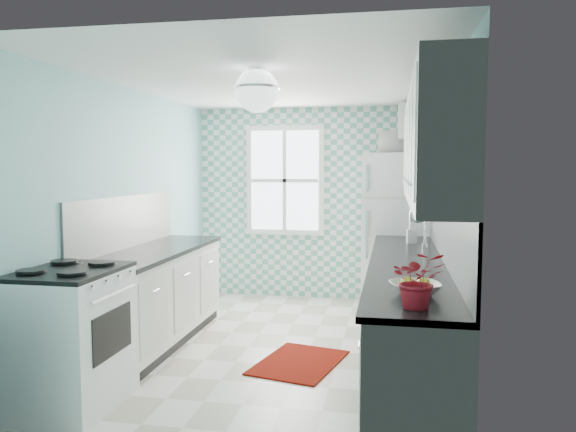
% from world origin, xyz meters
% --- Properties ---
extents(floor, '(3.00, 4.40, 0.02)m').
position_xyz_m(floor, '(0.00, 0.00, -0.01)').
color(floor, white).
rests_on(floor, ground).
extents(ceiling, '(3.00, 4.40, 0.02)m').
position_xyz_m(ceiling, '(0.00, 0.00, 2.51)').
color(ceiling, white).
rests_on(ceiling, wall_back).
extents(wall_back, '(3.00, 0.02, 2.50)m').
position_xyz_m(wall_back, '(0.00, 2.21, 1.25)').
color(wall_back, '#87C9C7').
rests_on(wall_back, floor).
extents(wall_front, '(3.00, 0.02, 2.50)m').
position_xyz_m(wall_front, '(0.00, -2.21, 1.25)').
color(wall_front, '#87C9C7').
rests_on(wall_front, floor).
extents(wall_left, '(0.02, 4.40, 2.50)m').
position_xyz_m(wall_left, '(-1.51, 0.00, 1.25)').
color(wall_left, '#87C9C7').
rests_on(wall_left, floor).
extents(wall_right, '(0.02, 4.40, 2.50)m').
position_xyz_m(wall_right, '(1.51, 0.00, 1.25)').
color(wall_right, '#87C9C7').
rests_on(wall_right, floor).
extents(accent_wall, '(3.00, 0.01, 2.50)m').
position_xyz_m(accent_wall, '(0.00, 2.19, 1.25)').
color(accent_wall, '#63A899').
rests_on(accent_wall, wall_back).
extents(window, '(1.04, 0.05, 1.44)m').
position_xyz_m(window, '(-0.35, 2.16, 1.55)').
color(window, white).
rests_on(window, wall_back).
extents(backsplash_right, '(0.02, 3.60, 0.51)m').
position_xyz_m(backsplash_right, '(1.49, -0.40, 1.20)').
color(backsplash_right, white).
rests_on(backsplash_right, wall_right).
extents(backsplash_left, '(0.02, 2.15, 0.51)m').
position_xyz_m(backsplash_left, '(-1.49, -0.07, 1.20)').
color(backsplash_left, white).
rests_on(backsplash_left, wall_left).
extents(upper_cabinets_right, '(0.33, 3.20, 0.90)m').
position_xyz_m(upper_cabinets_right, '(1.33, -0.60, 1.90)').
color(upper_cabinets_right, silver).
rests_on(upper_cabinets_right, wall_right).
extents(upper_cabinet_fridge, '(0.40, 0.74, 0.40)m').
position_xyz_m(upper_cabinet_fridge, '(1.30, 1.83, 2.25)').
color(upper_cabinet_fridge, silver).
rests_on(upper_cabinet_fridge, wall_right).
extents(ceiling_light, '(0.34, 0.34, 0.35)m').
position_xyz_m(ceiling_light, '(0.00, -0.80, 2.32)').
color(ceiling_light, silver).
rests_on(ceiling_light, ceiling).
extents(base_cabinets_right, '(0.60, 3.60, 0.90)m').
position_xyz_m(base_cabinets_right, '(1.20, -0.40, 0.45)').
color(base_cabinets_right, white).
rests_on(base_cabinets_right, floor).
extents(countertop_right, '(0.63, 3.60, 0.04)m').
position_xyz_m(countertop_right, '(1.19, -0.40, 0.92)').
color(countertop_right, black).
rests_on(countertop_right, base_cabinets_right).
extents(base_cabinets_left, '(0.60, 2.15, 0.90)m').
position_xyz_m(base_cabinets_left, '(-1.20, -0.07, 0.45)').
color(base_cabinets_left, white).
rests_on(base_cabinets_left, floor).
extents(countertop_left, '(0.63, 2.15, 0.04)m').
position_xyz_m(countertop_left, '(-1.19, -0.07, 0.92)').
color(countertop_left, black).
rests_on(countertop_left, base_cabinets_left).
extents(fridge, '(0.82, 0.81, 1.89)m').
position_xyz_m(fridge, '(1.11, 1.80, 0.95)').
color(fridge, white).
rests_on(fridge, floor).
extents(stove, '(0.66, 0.82, 0.99)m').
position_xyz_m(stove, '(-1.20, -1.54, 0.52)').
color(stove, white).
rests_on(stove, floor).
extents(sink, '(0.46, 0.39, 0.53)m').
position_xyz_m(sink, '(1.20, 0.41, 0.93)').
color(sink, silver).
rests_on(sink, countertop_right).
extents(rug, '(0.84, 1.04, 0.01)m').
position_xyz_m(rug, '(0.26, -0.36, 0.01)').
color(rug, maroon).
rests_on(rug, floor).
extents(dish_towel, '(0.05, 0.26, 0.40)m').
position_xyz_m(dish_towel, '(0.89, 0.86, 0.48)').
color(dish_towel, teal).
rests_on(dish_towel, base_cabinets_right).
extents(fruit_bowl, '(0.38, 0.38, 0.08)m').
position_xyz_m(fruit_bowl, '(1.20, -1.60, 0.98)').
color(fruit_bowl, white).
rests_on(fruit_bowl, countertop_right).
extents(potted_plant, '(0.32, 0.29, 0.32)m').
position_xyz_m(potted_plant, '(1.20, -1.96, 1.10)').
color(potted_plant, red).
rests_on(potted_plant, countertop_right).
extents(soap_bottle, '(0.11, 0.11, 0.21)m').
position_xyz_m(soap_bottle, '(1.25, 0.79, 1.05)').
color(soap_bottle, '#849CB6').
rests_on(soap_bottle, countertop_right).
extents(microwave, '(0.49, 0.35, 0.26)m').
position_xyz_m(microwave, '(1.11, 1.80, 2.02)').
color(microwave, white).
rests_on(microwave, fridge).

